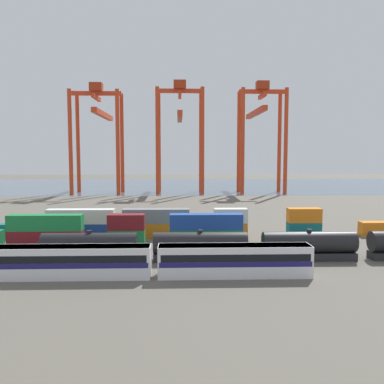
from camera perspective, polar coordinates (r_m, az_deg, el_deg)
The scene contains 23 objects.
ground_plane at distance 113.24m, azimuth -1.25°, elevation -2.45°, with size 420.00×420.00×0.00m, color #5B564C.
harbour_water at distance 205.29m, azimuth -1.53°, elevation 0.95°, with size 400.00×110.00×0.01m, color #475B6B.
passenger_train at distance 51.16m, azimuth -5.25°, elevation -9.36°, with size 38.57×3.14×3.90m.
freight_tank_row at distance 59.45m, azimuth 8.73°, elevation -7.38°, with size 59.94×2.98×4.44m.
shipping_container_1 at distance 72.24m, azimuth -19.63°, elevation -6.05°, with size 12.10×2.44×2.60m, color maroon.
shipping_container_2 at distance 71.79m, azimuth -19.69°, elevation -4.01°, with size 12.10×2.44×2.60m, color #197538.
shipping_container_3 at distance 69.37m, azimuth -9.09°, elevation -6.26°, with size 6.04×2.44×2.60m, color #197538.
shipping_container_4 at distance 68.91m, azimuth -9.12°, elevation -4.14°, with size 6.04×2.44×2.60m, color maroon.
shipping_container_5 at distance 68.97m, azimuth 1.97°, elevation -6.27°, with size 12.10×2.44×2.60m, color #197538.
shipping_container_6 at distance 68.51m, azimuth 1.98°, elevation -4.14°, with size 12.10×2.44×2.60m, color #1C4299.
shipping_container_7 at distance 81.71m, azimuth -24.55°, elevation -4.94°, with size 12.10×2.44×2.60m, color #146066.
shipping_container_8 at distance 77.49m, azimuth -15.16°, elevation -5.18°, with size 12.10×2.44×2.60m, color #1C4299.
shipping_container_9 at distance 77.08m, azimuth -15.21°, elevation -3.28°, with size 12.10×2.44×2.60m, color silver.
shipping_container_10 at distance 75.54m, azimuth -5.00°, elevation -5.29°, with size 12.10×2.44×2.60m, color orange.
shipping_container_11 at distance 75.11m, azimuth -5.01°, elevation -3.33°, with size 12.10×2.44×2.60m, color slate.
shipping_container_12 at distance 76.02m, azimuth 5.36°, elevation -5.22°, with size 6.04×2.44×2.60m, color orange.
shipping_container_13 at distance 75.60m, azimuth 5.38°, elevation -3.28°, with size 6.04×2.44×2.60m, color silver.
shipping_container_14 at distance 78.89m, azimuth 15.28°, elevation -5.00°, with size 6.04×2.44×2.60m, color #146066.
shipping_container_15 at distance 78.49m, azimuth 15.32°, elevation -3.13°, with size 6.04×2.44×2.60m, color orange.
shipping_container_16 at distance 83.91m, azimuth 24.24°, elevation -4.68°, with size 6.04×2.44×2.60m, color orange.
gantry_crane_west at distance 169.11m, azimuth -12.86°, elevation 8.98°, with size 19.33×40.23×42.80m.
gantry_crane_central at distance 165.46m, azimuth -1.69°, elevation 9.19°, with size 18.66×35.80×43.90m.
gantry_crane_east at distance 169.22m, azimuth 9.47°, elevation 9.20°, with size 18.27×38.69×43.79m.
Camera 1 is at (-1.18, -72.25, 14.91)m, focal length 38.37 mm.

